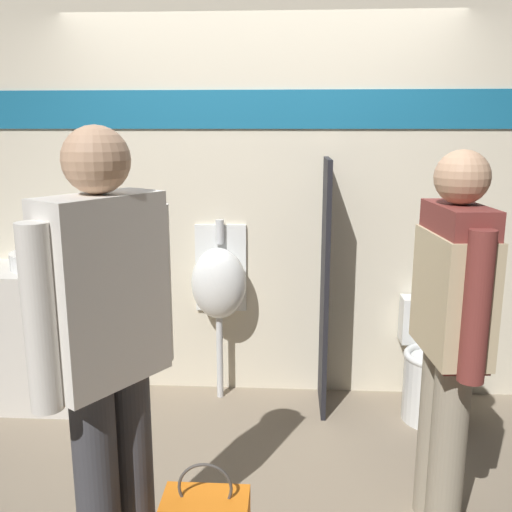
{
  "coord_description": "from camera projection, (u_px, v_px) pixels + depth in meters",
  "views": [
    {
      "loc": [
        0.2,
        -3.15,
        1.81
      ],
      "look_at": [
        0.0,
        0.17,
        1.05
      ],
      "focal_mm": 40.0,
      "sensor_mm": 36.0,
      "label": 1
    }
  ],
  "objects": [
    {
      "name": "toilet",
      "position": [
        432.0,
        371.0,
        3.6
      ],
      "size": [
        0.39,
        0.55,
        0.87
      ],
      "color": "silver",
      "rests_on": "ground_plane"
    },
    {
      "name": "sink_counter",
      "position": [
        39.0,
        336.0,
        3.76
      ],
      "size": [
        0.8,
        0.52,
        0.91
      ],
      "color": "silver",
      "rests_on": "ground_plane"
    },
    {
      "name": "ground_plane",
      "position": [
        254.0,
        430.0,
        3.48
      ],
      "size": [
        16.0,
        16.0,
        0.0
      ],
      "primitive_type": "plane",
      "color": "gray"
    },
    {
      "name": "person_with_lanyard",
      "position": [
        108.0,
        349.0,
        2.11
      ],
      "size": [
        0.42,
        0.55,
        1.81
      ],
      "rotation": [
        0.0,
        0.0,
        0.99
      ],
      "color": "#3D3D42",
      "rests_on": "ground_plane"
    },
    {
      "name": "sink_basin",
      "position": [
        43.0,
        259.0,
        3.7
      ],
      "size": [
        0.41,
        0.41,
        0.24
      ],
      "color": "silver",
      "rests_on": "sink_counter"
    },
    {
      "name": "display_wall",
      "position": [
        260.0,
        196.0,
        3.76
      ],
      "size": [
        3.79,
        0.07,
        2.7
      ],
      "color": "beige",
      "rests_on": "ground_plane"
    },
    {
      "name": "cell_phone",
      "position": [
        63.0,
        272.0,
        3.54
      ],
      "size": [
        0.07,
        0.14,
        0.01
      ],
      "color": "#B7B7BC",
      "rests_on": "sink_counter"
    },
    {
      "name": "urinal_near_counter",
      "position": [
        219.0,
        283.0,
        3.74
      ],
      "size": [
        0.36,
        0.27,
        1.21
      ],
      "color": "silver",
      "rests_on": "ground_plane"
    },
    {
      "name": "person_in_vest",
      "position": [
        451.0,
        319.0,
        2.45
      ],
      "size": [
        0.25,
        0.6,
        1.72
      ],
      "rotation": [
        0.0,
        0.0,
        1.65
      ],
      "color": "gray",
      "rests_on": "ground_plane"
    },
    {
      "name": "divider_near_counter",
      "position": [
        325.0,
        287.0,
        3.61
      ],
      "size": [
        0.03,
        0.43,
        1.62
      ],
      "color": "black",
      "rests_on": "ground_plane"
    }
  ]
}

